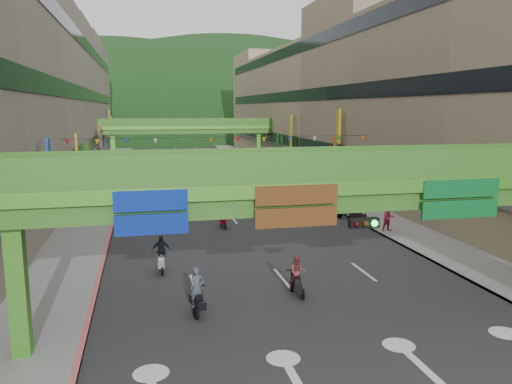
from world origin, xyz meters
TOP-DOWN VIEW (x-y plane):
  - road_slab at (0.00, 50.00)m, footprint 18.00×140.00m
  - sidewalk_left at (-11.00, 50.00)m, footprint 4.00×140.00m
  - sidewalk_right at (11.00, 50.00)m, footprint 4.00×140.00m
  - curb_left at (-9.10, 50.00)m, footprint 0.20×140.00m
  - curb_right at (9.10, 50.00)m, footprint 0.20×140.00m
  - building_row_left at (-18.93, 50.00)m, footprint 12.80×95.00m
  - building_row_right at (18.93, 50.00)m, footprint 12.80×95.00m
  - overpass_near at (0.93, 5.38)m, footprint 28.00×12.27m
  - overpass_far at (0.00, 65.00)m, footprint 28.00×2.20m
  - hill_left at (-15.00, 160.00)m, footprint 168.00×140.00m
  - hill_right at (25.00, 180.00)m, footprint 208.00×176.00m
  - bunting_string at (0.00, 30.00)m, footprint 26.00×0.36m
  - scooter_rider_near at (-4.69, 8.47)m, footprint 0.75×1.58m
  - scooter_rider_mid at (0.06, 9.59)m, footprint 0.87×1.59m
  - scooter_rider_left at (-5.96, 14.36)m, footprint 1.00×1.60m
  - scooter_rider_far at (-1.20, 23.56)m, footprint 0.79×1.60m
  - parked_scooter_row at (8.80, 26.70)m, footprint 1.60×9.40m
  - car_silver at (-3.77, 46.97)m, footprint 2.39×4.86m
  - car_yellow at (4.91, 63.91)m, footprint 1.93×3.80m
  - pedestrian_red at (9.80, 19.47)m, footprint 0.98×0.81m
  - pedestrian_blue at (9.80, 38.92)m, footprint 0.83×0.74m

SIDE VIEW (x-z plane):
  - hill_left at x=-15.00m, z-range -56.00..56.00m
  - hill_right at x=25.00m, z-range -64.00..64.00m
  - road_slab at x=0.00m, z-range 0.00..0.02m
  - sidewalk_left at x=-11.00m, z-range 0.00..0.15m
  - sidewalk_right at x=11.00m, z-range 0.00..0.15m
  - curb_left at x=-9.10m, z-range 0.00..0.18m
  - curb_right at x=9.10m, z-range 0.00..0.18m
  - parked_scooter_row at x=8.80m, z-range -0.02..1.06m
  - car_yellow at x=4.91m, z-range 0.00..1.24m
  - pedestrian_blue at x=9.80m, z-range 0.00..1.51m
  - car_silver at x=-3.77m, z-range 0.00..1.53m
  - pedestrian_red at x=9.80m, z-range 0.00..1.83m
  - scooter_rider_far at x=-1.20m, z-range -0.01..1.84m
  - scooter_rider_near at x=-4.69m, z-range -0.07..1.97m
  - scooter_rider_mid at x=0.06m, z-range 0.02..1.94m
  - scooter_rider_left at x=-5.96m, z-range 0.00..2.03m
  - overpass_near at x=0.93m, z-range 1.66..8.76m
  - overpass_far at x=0.00m, z-range 1.85..8.95m
  - bunting_string at x=0.00m, z-range 5.73..6.19m
  - building_row_left at x=-18.93m, z-range -0.04..18.96m
  - building_row_right at x=18.93m, z-range -0.04..18.96m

